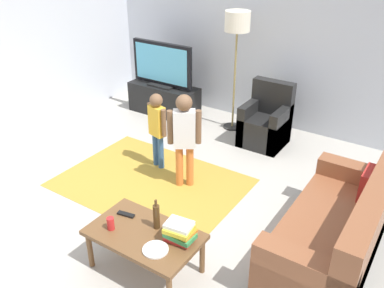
% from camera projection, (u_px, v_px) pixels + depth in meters
% --- Properties ---
extents(ground, '(7.80, 7.80, 0.00)m').
position_uv_depth(ground, '(162.00, 218.00, 4.46)').
color(ground, '#B2ADA3').
extents(wall_back, '(6.00, 0.12, 2.70)m').
position_uv_depth(wall_back, '(282.00, 38.00, 6.04)').
color(wall_back, silver).
rests_on(wall_back, ground).
extents(area_rug, '(2.20, 1.60, 0.01)m').
position_uv_depth(area_rug, '(151.00, 182.00, 5.08)').
color(area_rug, '#B28C33').
rests_on(area_rug, ground).
extents(tv_stand, '(1.20, 0.44, 0.50)m').
position_uv_depth(tv_stand, '(164.00, 100.00, 6.86)').
color(tv_stand, black).
rests_on(tv_stand, ground).
extents(tv, '(1.10, 0.28, 0.71)m').
position_uv_depth(tv, '(162.00, 65.00, 6.56)').
color(tv, black).
rests_on(tv, tv_stand).
extents(couch, '(0.80, 1.80, 0.86)m').
position_uv_depth(couch, '(340.00, 234.00, 3.80)').
color(couch, brown).
rests_on(couch, ground).
extents(armchair, '(0.60, 0.60, 0.90)m').
position_uv_depth(armchair, '(266.00, 124.00, 5.90)').
color(armchair, black).
rests_on(armchair, ground).
extents(floor_lamp, '(0.36, 0.36, 1.78)m').
position_uv_depth(floor_lamp, '(237.00, 28.00, 5.77)').
color(floor_lamp, '#262626').
rests_on(floor_lamp, ground).
extents(child_near_tv, '(0.33, 0.17, 1.01)m').
position_uv_depth(child_near_tv, '(157.00, 124.00, 5.16)').
color(child_near_tv, '#33598C').
rests_on(child_near_tv, ground).
extents(child_center, '(0.34, 0.26, 1.17)m').
position_uv_depth(child_center, '(184.00, 133.00, 4.72)').
color(child_center, orange).
rests_on(child_center, ground).
extents(coffee_table, '(1.00, 0.60, 0.42)m').
position_uv_depth(coffee_table, '(144.00, 237.00, 3.63)').
color(coffee_table, brown).
rests_on(coffee_table, ground).
extents(book_stack, '(0.27, 0.23, 0.18)m').
position_uv_depth(book_stack, '(180.00, 232.00, 3.49)').
color(book_stack, red).
rests_on(book_stack, coffee_table).
extents(bottle, '(0.06, 0.06, 0.30)m').
position_uv_depth(bottle, '(156.00, 216.00, 3.62)').
color(bottle, '#4C3319').
rests_on(bottle, coffee_table).
extents(tv_remote, '(0.18, 0.08, 0.02)m').
position_uv_depth(tv_remote, '(126.00, 214.00, 3.83)').
color(tv_remote, black).
rests_on(tv_remote, coffee_table).
extents(soda_can, '(0.07, 0.07, 0.12)m').
position_uv_depth(soda_can, '(111.00, 223.00, 3.63)').
color(soda_can, red).
rests_on(soda_can, coffee_table).
extents(plate, '(0.22, 0.22, 0.02)m').
position_uv_depth(plate, '(156.00, 250.00, 3.41)').
color(plate, white).
rests_on(plate, coffee_table).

